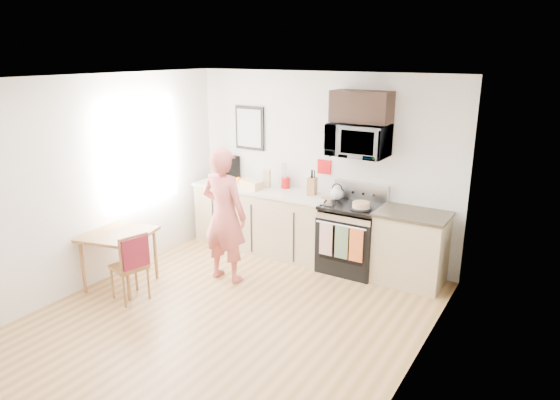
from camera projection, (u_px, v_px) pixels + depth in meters
The scene contains 28 objects.
floor at pixel (225, 321), 5.50m from camera, with size 4.60×4.60×0.00m, color olive.
back_wall at pixel (321, 166), 7.01m from camera, with size 4.00×0.04×2.60m, color white.
front_wall at pixel (4, 300), 3.24m from camera, with size 4.00×0.04×2.60m, color white.
left_wall at pixel (91, 183), 6.12m from camera, with size 0.04×4.60×2.60m, color white.
right_wall at pixel (413, 246), 4.13m from camera, with size 0.04×4.60×2.60m, color white.
ceiling at pixel (217, 79), 4.75m from camera, with size 4.00×4.60×0.04m, color white.
window at pixel (141, 153), 6.68m from camera, with size 0.06×1.40×1.50m.
cabinet_left at pixel (263, 220), 7.40m from camera, with size 2.10×0.60×0.90m, color tan.
countertop_left at pixel (262, 189), 7.27m from camera, with size 2.14×0.64×0.04m, color #EFE8CD.
cabinet_right at pixel (411, 249), 6.30m from camera, with size 0.84×0.60×0.90m, color tan.
countertop_right at pixel (413, 214), 6.17m from camera, with size 0.88×0.64×0.04m, color black.
range at pixel (351, 239), 6.68m from camera, with size 0.76×0.70×1.16m.
microwave at pixel (359, 140), 6.39m from camera, with size 0.76×0.51×0.42m, color silver.
upper_cabinet at pixel (362, 107), 6.30m from camera, with size 0.76×0.35×0.40m, color black.
wall_art at pixel (250, 128), 7.46m from camera, with size 0.50×0.04×0.65m.
wall_trivet at pixel (324, 167), 6.97m from camera, with size 0.20×0.02×0.20m, color #B00F12.
person at pixel (224, 215), 6.28m from camera, with size 0.63×0.42×1.74m, color #C63736.
dining_table at pixel (118, 239), 6.16m from camera, with size 0.80×0.80×0.71m.
chair at pixel (133, 259), 5.75m from camera, with size 0.48×0.45×0.86m.
knife_block at pixel (312, 186), 6.90m from camera, with size 0.11×0.15×0.24m, color brown.
utensil_crock at pixel (286, 178), 7.23m from camera, with size 0.13×0.13×0.38m.
fruit_bowl at pixel (241, 181), 7.52m from camera, with size 0.27×0.27×0.10m.
milk_carton at pixel (267, 179), 7.27m from camera, with size 0.10×0.10×0.26m, color tan.
coffee_maker at pixel (229, 168), 7.73m from camera, with size 0.27×0.33×0.36m.
bread_bag at pixel (251, 185), 7.21m from camera, with size 0.33×0.15×0.12m, color #E2B076.
cake at pixel (361, 206), 6.34m from camera, with size 0.27×0.27×0.09m.
kettle at pixel (337, 193), 6.72m from camera, with size 0.18×0.18×0.23m.
pot at pixel (328, 201), 6.53m from camera, with size 0.18×0.30×0.09m.
Camera 1 is at (3.04, -3.87, 2.85)m, focal length 32.00 mm.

